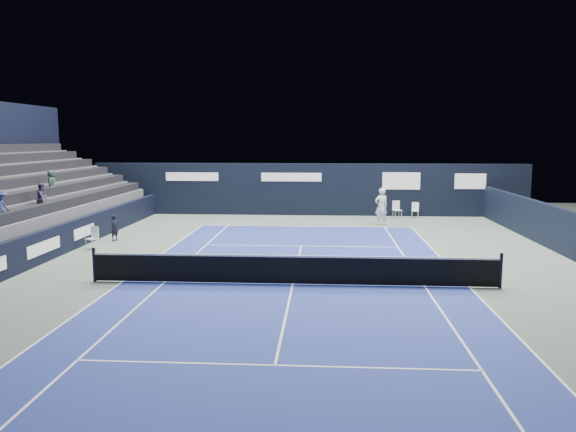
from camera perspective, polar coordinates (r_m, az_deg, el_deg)
name	(u,v)px	position (r m, az deg, el deg)	size (l,w,h in m)	color
ground	(296,270)	(19.76, 0.81, -5.50)	(48.00, 48.00, 0.00)	#4F5E53
court_surface	(293,284)	(17.82, 0.48, -6.97)	(10.97, 23.77, 0.01)	navy
enclosure_wall_right	(558,230)	(25.35, 25.76, -1.24)	(0.30, 22.00, 1.80)	black
folding_chair_back_a	(396,206)	(33.16, 10.96, 0.96)	(0.54, 0.57, 1.00)	silver
folding_chair_back_b	(415,209)	(33.44, 12.80, 0.70)	(0.47, 0.46, 0.91)	silver
line_judge_chair	(93,236)	(24.80, -19.18, -1.95)	(0.53, 0.52, 0.93)	silver
line_judge	(115,228)	(26.41, -17.19, -1.15)	(0.43, 0.28, 1.19)	black
court_markings	(293,284)	(17.82, 0.48, -6.95)	(11.03, 23.83, 0.00)	white
tennis_net	(293,269)	(17.70, 0.49, -5.39)	(12.90, 0.10, 1.10)	black
back_sponsor_wall	(308,189)	(33.85, 2.07, 2.74)	(26.00, 0.63, 3.10)	black
side_barrier_left	(80,232)	(25.73, -20.35, -1.50)	(0.33, 22.00, 1.20)	black
spectator_stand	(7,197)	(28.17, -26.68, 1.70)	(6.00, 18.00, 6.40)	#4D4E50
tennis_player	(381,207)	(30.17, 9.45, 0.95)	(0.84, 0.96, 1.99)	white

